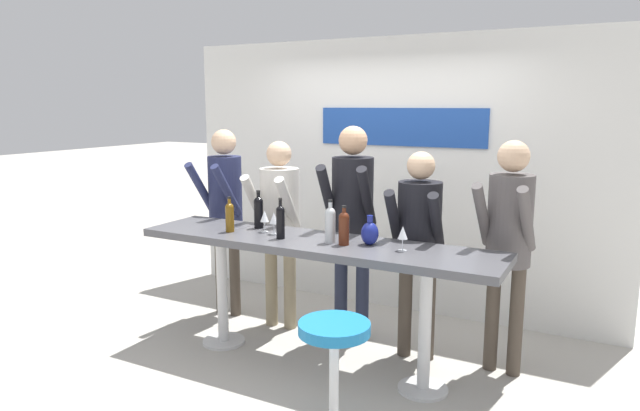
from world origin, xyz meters
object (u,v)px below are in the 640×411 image
object	(u,v)px
person_center_left	(352,209)
decorative_vase	(370,233)
wine_bottle_0	(230,216)
wine_bottle_1	(259,211)
bar_stool	(334,360)
wine_glass_0	(274,219)
wine_bottle_3	(280,220)
person_center_right	(509,230)
wine_glass_1	(265,217)
person_far_left	(225,200)
wine_glass_2	(403,234)
tasting_table	(314,257)
wine_bottle_2	(330,223)
person_center	(419,232)
person_left	(279,214)
wine_bottle_4	(344,227)

from	to	relation	value
person_center_left	decorative_vase	world-z (taller)	person_center_left
wine_bottle_0	wine_bottle_1	bearing A→B (deg)	60.95
bar_stool	wine_glass_0	distance (m)	1.40
decorative_vase	wine_bottle_3	bearing A→B (deg)	-168.32
person_center_right	wine_glass_1	size ratio (longest dim) A/B	10.01
bar_stool	person_center_right	world-z (taller)	person_center_right
person_far_left	wine_glass_2	world-z (taller)	person_far_left
decorative_vase	tasting_table	bearing A→B (deg)	-172.70
bar_stool	wine_bottle_2	size ratio (longest dim) A/B	2.25
tasting_table	person_far_left	xyz separation A→B (m)	(-1.28, 0.58, 0.26)
tasting_table	wine_glass_2	world-z (taller)	wine_glass_2
person_center_left	person_center	distance (m)	0.64
person_center	person_far_left	bearing A→B (deg)	172.57
tasting_table	person_far_left	world-z (taller)	person_far_left
wine_glass_1	person_center	bearing A→B (deg)	21.75
person_left	wine_bottle_3	bearing A→B (deg)	-61.12
wine_glass_1	wine_bottle_3	bearing A→B (deg)	-29.56
tasting_table	wine_glass_1	size ratio (longest dim) A/B	16.18
wine_bottle_1	wine_bottle_4	size ratio (longest dim) A/B	1.09
wine_bottle_2	wine_glass_1	distance (m)	0.63
wine_glass_0	person_left	bearing A→B (deg)	118.15
wine_glass_1	wine_glass_2	size ratio (longest dim) A/B	1.00
wine_bottle_0	person_center_left	bearing A→B (deg)	40.65
person_center_left	wine_bottle_2	world-z (taller)	person_center_left
person_center_left	wine_glass_0	size ratio (longest dim) A/B	10.45
wine_bottle_1	wine_bottle_4	bearing A→B (deg)	-12.18
bar_stool	wine_bottle_0	size ratio (longest dim) A/B	2.56
wine_bottle_0	wine_glass_1	bearing A→B (deg)	25.04
wine_glass_0	wine_bottle_3	bearing A→B (deg)	-39.12
person_left	wine_bottle_2	distance (m)	0.99
wine_bottle_4	wine_glass_1	distance (m)	0.75
person_center_right	wine_bottle_2	xyz separation A→B (m)	(-1.17, -0.58, 0.04)
person_center_right	wine_bottle_0	bearing A→B (deg)	-157.84
wine_bottle_0	tasting_table	bearing A→B (deg)	5.65
tasting_table	person_far_left	size ratio (longest dim) A/B	1.60
bar_stool	wine_bottle_2	bearing A→B (deg)	118.64
tasting_table	person_center_right	distance (m)	1.46
bar_stool	wine_glass_1	distance (m)	1.49
wine_bottle_3	wine_glass_1	size ratio (longest dim) A/B	1.79
wine_glass_2	decorative_vase	size ratio (longest dim) A/B	0.80
wine_bottle_1	wine_glass_2	distance (m)	1.32
person_left	wine_glass_0	bearing A→B (deg)	-65.85
person_left	decorative_vase	size ratio (longest dim) A/B	7.75
bar_stool	wine_bottle_2	world-z (taller)	wine_bottle_2
bar_stool	wine_glass_0	xyz separation A→B (m)	(-0.94, 0.81, 0.64)
bar_stool	wine_bottle_1	size ratio (longest dim) A/B	2.30
person_center_right	decorative_vase	distance (m)	1.02
wine_bottle_0	wine_glass_1	xyz separation A→B (m)	(0.26, 0.12, -0.01)
bar_stool	person_left	xyz separation A→B (m)	(-1.22, 1.33, 0.57)
wine_glass_2	wine_glass_1	bearing A→B (deg)	177.51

